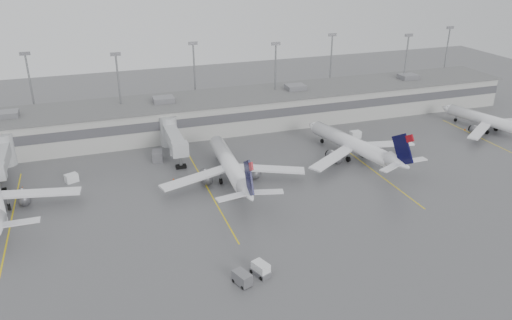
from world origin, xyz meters
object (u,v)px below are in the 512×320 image
object	(u,v)px
jet_far_right	(491,121)
baggage_tug	(261,270)
jet_mid_left	(231,166)
jet_mid_right	(355,145)

from	to	relation	value
jet_far_right	baggage_tug	world-z (taller)	jet_far_right
jet_mid_left	jet_mid_right	bearing A→B (deg)	6.95
jet_mid_left	jet_far_right	size ratio (longest dim) A/B	1.16
jet_mid_left	jet_mid_right	size ratio (longest dim) A/B	1.02
jet_far_right	baggage_tug	xyz separation A→B (m)	(-74.54, -36.93, -2.15)
jet_mid_left	jet_far_right	world-z (taller)	jet_mid_left
jet_mid_left	jet_mid_right	distance (m)	29.06
jet_mid_right	baggage_tug	xyz separation A→B (m)	(-33.64, -33.01, -2.52)
jet_mid_left	baggage_tug	size ratio (longest dim) A/B	9.51
jet_mid_left	baggage_tug	bearing A→B (deg)	-95.89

